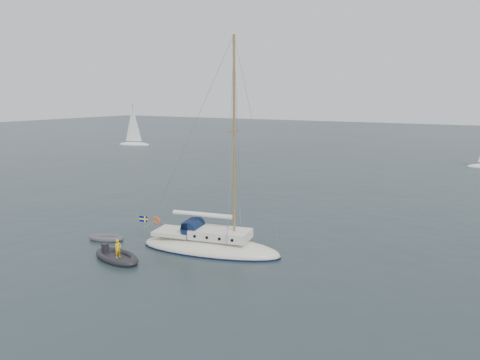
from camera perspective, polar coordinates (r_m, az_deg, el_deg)
The scene contains 5 objects.
ground at distance 30.88m, azimuth -1.62°, elevation -8.87°, with size 300.00×300.00×0.00m, color black.
sailboat at distance 30.92m, azimuth -3.67°, elevation -6.74°, with size 10.07×3.02×14.35m.
dinghy at distance 34.70m, azimuth -15.97°, elevation -6.81°, with size 2.58×1.16×0.37m.
rib at distance 30.57m, azimuth -14.83°, elevation -8.98°, with size 3.91×1.78×1.40m.
distant_yacht_a at distance 98.05m, azimuth -12.89°, elevation 6.37°, with size 6.63×3.54×8.78m.
Camera 1 is at (15.30, -24.81, 10.19)m, focal length 35.00 mm.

